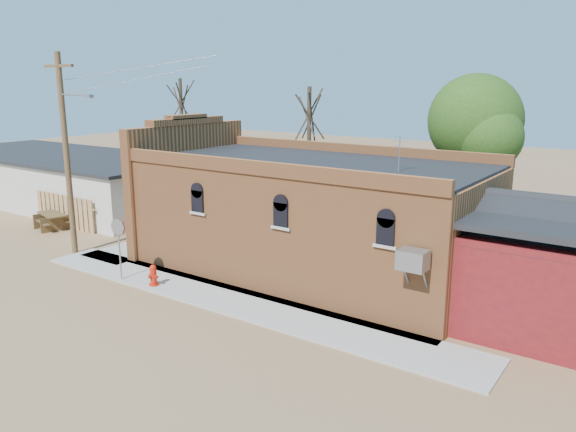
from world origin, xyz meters
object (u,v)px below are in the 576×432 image
Objects in this scene: brick_bar at (304,215)px; stop_sign at (118,233)px; fire_hydrant at (153,275)px; trash_barrel at (169,237)px; utility_pole at (67,150)px; picnic_table at (52,219)px.

brick_bar is 6.62× the size of stop_sign.
fire_hydrant is at bearing -123.46° from brick_bar.
stop_sign reaches higher than fire_hydrant.
stop_sign reaches higher than trash_barrel.
utility_pole is 3.78× the size of picnic_table.
utility_pole is 3.63× the size of stop_sign.
fire_hydrant is (-3.47, -5.24, -1.85)m from brick_bar.
stop_sign reaches higher than picnic_table.
utility_pole reaches higher than brick_bar.
picnic_table is at bearing 173.83° from stop_sign.
trash_barrel is at bearing 139.22° from fire_hydrant.
utility_pole is at bearing -156.31° from brick_bar.
brick_bar is at bearing 23.67° from picnic_table.
fire_hydrant is at bearing 21.02° from stop_sign.
picnic_table is at bearing -171.15° from brick_bar.
fire_hydrant is (6.32, -0.95, -4.28)m from utility_pole.
trash_barrel is at bearing -170.52° from brick_bar.
brick_bar is 1.82× the size of utility_pole.
stop_sign is 2.91× the size of trash_barrel.
fire_hydrant is 0.97× the size of trash_barrel.
fire_hydrant is at bearing -8.55° from utility_pole.
picnic_table is (-14.74, -2.29, -1.78)m from brick_bar.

